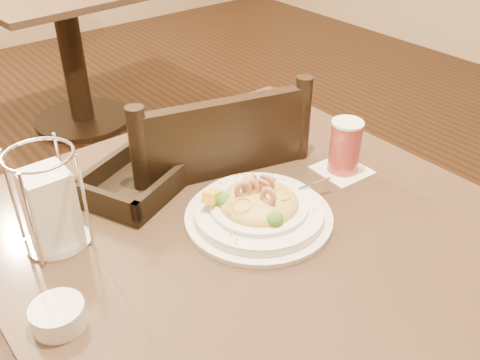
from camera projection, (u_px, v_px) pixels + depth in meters
main_table at (246, 307)px, 1.14m from camera, size 0.90×0.90×0.74m
background_table at (68, 32)px, 2.69m from camera, size 0.98×0.98×0.74m
dining_chair_near at (208, 228)px, 1.38m from camera, size 0.51×0.51×0.93m
pasta_bowl at (258, 208)px, 1.00m from camera, size 0.31×0.28×0.09m
drink_glass at (345, 147)px, 1.12m from camera, size 0.11×0.11×0.12m
bread_basket at (135, 184)px, 1.08m from camera, size 0.24×0.23×0.05m
napkin_caddy at (50, 206)px, 0.91m from camera, size 0.12×0.12×0.19m
side_plate at (252, 135)px, 1.28m from camera, size 0.16×0.16×0.01m
butter_ramekin at (58, 315)px, 0.79m from camera, size 0.09×0.09×0.04m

